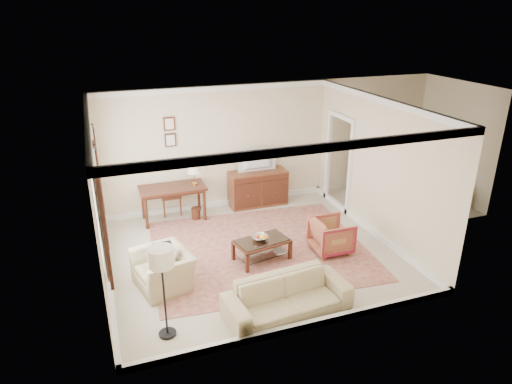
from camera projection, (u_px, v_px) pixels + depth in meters
room_shell at (251, 131)px, 8.10m from camera, size 5.51×5.01×2.91m
annex_bedroom at (407, 188)px, 11.31m from camera, size 3.00×2.70×2.90m
window_front at (100, 215)px, 7.00m from camera, size 0.12×1.56×1.80m
window_rear at (97, 180)px, 8.39m from camera, size 0.12×1.56×1.80m
doorway at (339, 164)px, 10.78m from camera, size 0.10×1.12×2.25m
rug at (259, 249)px, 9.15m from camera, size 4.45×3.90×0.01m
writing_desk at (173, 191)px, 10.19m from camera, size 1.45×0.73×0.79m
desk_chair at (170, 193)px, 10.55m from camera, size 0.53×0.53×1.05m
desk_lamp at (194, 174)px, 10.22m from camera, size 0.32×0.32×0.50m
framed_prints at (170, 132)px, 10.13m from camera, size 0.25×0.04×0.68m
sideboard at (258, 188)px, 11.08m from camera, size 1.40×0.54×0.86m
tv at (258, 154)px, 10.73m from camera, size 0.90×0.52×0.12m
coffee_table at (262, 245)px, 8.65m from camera, size 1.10×0.77×0.43m
fruit_bowl at (260, 237)px, 8.61m from camera, size 0.42×0.42×0.10m
book_a at (248, 253)px, 8.68m from camera, size 0.28×0.07×0.38m
book_b at (274, 252)px, 8.73m from camera, size 0.28×0.04×0.38m
striped_armchair at (331, 234)px, 8.95m from camera, size 0.70×0.74×0.75m
club_armchair at (163, 264)px, 7.79m from camera, size 0.86×1.12×0.87m
backpack at (163, 252)px, 7.68m from camera, size 0.24×0.33×0.40m
sofa at (288, 291)px, 7.12m from camera, size 2.05×0.76×0.78m
floor_lamp at (161, 264)px, 6.31m from camera, size 0.36×0.36×1.46m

